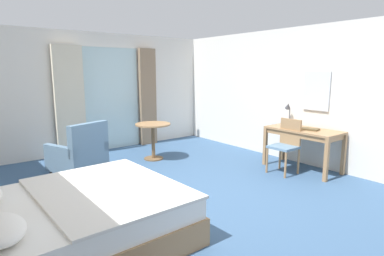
{
  "coord_description": "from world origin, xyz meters",
  "views": [
    {
      "loc": [
        -2.51,
        -3.26,
        1.73
      ],
      "look_at": [
        0.37,
        0.42,
        0.89
      ],
      "focal_mm": 29.88,
      "sensor_mm": 36.0,
      "label": 1
    }
  ],
  "objects_px": {
    "desk_lamp": "(288,110)",
    "writing_desk": "(303,134)",
    "armchair_by_window": "(80,155)",
    "round_cafe_table": "(153,133)",
    "desk_chair": "(286,143)",
    "closed_book": "(310,129)",
    "bed": "(70,220)"
  },
  "relations": [
    {
      "from": "desk_lamp",
      "to": "desk_chair",
      "type": "bearing_deg",
      "value": -145.37
    },
    {
      "from": "desk_lamp",
      "to": "round_cafe_table",
      "type": "xyz_separation_m",
      "value": [
        -1.88,
        1.75,
        -0.47
      ]
    },
    {
      "from": "desk_lamp",
      "to": "armchair_by_window",
      "type": "distance_m",
      "value": 3.81
    },
    {
      "from": "writing_desk",
      "to": "round_cafe_table",
      "type": "distance_m",
      "value": 2.79
    },
    {
      "from": "writing_desk",
      "to": "armchair_by_window",
      "type": "height_order",
      "value": "armchair_by_window"
    },
    {
      "from": "closed_book",
      "to": "armchair_by_window",
      "type": "distance_m",
      "value": 3.92
    },
    {
      "from": "closed_book",
      "to": "bed",
      "type": "bearing_deg",
      "value": 167.83
    },
    {
      "from": "desk_lamp",
      "to": "bed",
      "type": "bearing_deg",
      "value": -173.14
    },
    {
      "from": "desk_chair",
      "to": "closed_book",
      "type": "height_order",
      "value": "desk_chair"
    },
    {
      "from": "writing_desk",
      "to": "armchair_by_window",
      "type": "xyz_separation_m",
      "value": [
        -3.2,
        2.12,
        -0.29
      ]
    },
    {
      "from": "writing_desk",
      "to": "round_cafe_table",
      "type": "bearing_deg",
      "value": 128.11
    },
    {
      "from": "round_cafe_table",
      "to": "writing_desk",
      "type": "bearing_deg",
      "value": -51.89
    },
    {
      "from": "desk_chair",
      "to": "armchair_by_window",
      "type": "height_order",
      "value": "desk_chair"
    },
    {
      "from": "desk_chair",
      "to": "closed_book",
      "type": "distance_m",
      "value": 0.48
    },
    {
      "from": "writing_desk",
      "to": "desk_chair",
      "type": "bearing_deg",
      "value": 167.99
    },
    {
      "from": "armchair_by_window",
      "to": "bed",
      "type": "bearing_deg",
      "value": -111.14
    },
    {
      "from": "bed",
      "to": "desk_chair",
      "type": "height_order",
      "value": "bed"
    },
    {
      "from": "round_cafe_table",
      "to": "armchair_by_window",
      "type": "bearing_deg",
      "value": -176.87
    },
    {
      "from": "writing_desk",
      "to": "desk_chair",
      "type": "relative_size",
      "value": 1.37
    },
    {
      "from": "closed_book",
      "to": "round_cafe_table",
      "type": "distance_m",
      "value": 2.89
    },
    {
      "from": "desk_chair",
      "to": "armchair_by_window",
      "type": "distance_m",
      "value": 3.49
    },
    {
      "from": "desk_lamp",
      "to": "armchair_by_window",
      "type": "relative_size",
      "value": 0.46
    },
    {
      "from": "bed",
      "to": "round_cafe_table",
      "type": "height_order",
      "value": "bed"
    },
    {
      "from": "armchair_by_window",
      "to": "closed_book",
      "type": "bearing_deg",
      "value": -34.94
    },
    {
      "from": "writing_desk",
      "to": "desk_chair",
      "type": "xyz_separation_m",
      "value": [
        -0.37,
        0.08,
        -0.12
      ]
    },
    {
      "from": "desk_lamp",
      "to": "writing_desk",
      "type": "bearing_deg",
      "value": -109.64
    },
    {
      "from": "bed",
      "to": "desk_chair",
      "type": "distance_m",
      "value": 3.68
    },
    {
      "from": "bed",
      "to": "round_cafe_table",
      "type": "bearing_deg",
      "value": 44.23
    },
    {
      "from": "writing_desk",
      "to": "closed_book",
      "type": "bearing_deg",
      "value": -91.01
    },
    {
      "from": "bed",
      "to": "desk_chair",
      "type": "bearing_deg",
      "value": 2.15
    },
    {
      "from": "closed_book",
      "to": "desk_lamp",
      "type": "bearing_deg",
      "value": 62.67
    },
    {
      "from": "round_cafe_table",
      "to": "desk_chair",
      "type": "bearing_deg",
      "value": -57.47
    }
  ]
}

